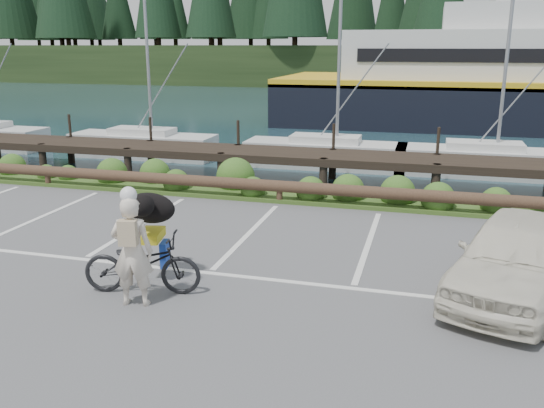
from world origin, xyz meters
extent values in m
plane|color=#4E4F50|center=(0.00, 0.00, 0.00)|extent=(72.00, 72.00, 0.00)
plane|color=#18313B|center=(0.00, 48.00, -1.20)|extent=(160.00, 160.00, 0.00)
cube|color=#3D5B21|center=(0.00, 5.30, 0.05)|extent=(34.00, 1.60, 0.10)
imported|color=black|center=(-0.76, -1.47, 0.51)|extent=(2.04, 1.05, 1.02)
imported|color=beige|center=(-0.66, -1.92, 0.89)|extent=(0.72, 0.55, 1.78)
ellipsoid|color=black|center=(-0.88, -0.86, 1.29)|extent=(0.63, 1.00, 0.53)
imported|color=silver|center=(5.16, 0.05, 0.68)|extent=(2.81, 4.30, 1.36)
camera|label=1|loc=(3.66, -9.45, 3.98)|focal=38.00mm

